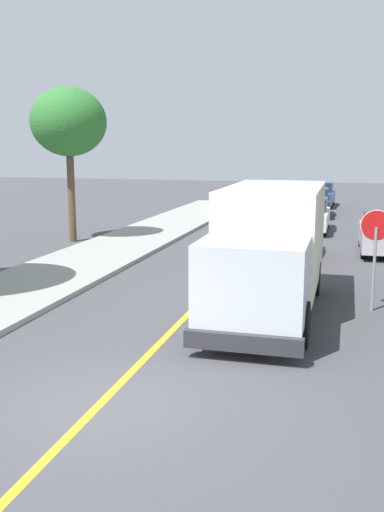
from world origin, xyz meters
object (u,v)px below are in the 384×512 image
(parked_car_mid, at_px, (310,215))
(street_tree_down_block, at_px, (69,123))
(box_truck, at_px, (270,244))
(parked_car_far, at_px, (314,203))
(parked_van_across, at_px, (384,234))
(stop_sign, at_px, (376,241))
(parked_car_near, at_px, (290,237))
(parked_car_furthest, at_px, (320,195))

(parked_car_mid, relative_size, street_tree_down_block, 0.66)
(box_truck, distance_m, parked_car_far, 21.26)
(parked_van_across, relative_size, stop_sign, 1.67)
(parked_car_near, bearing_deg, parked_car_mid, 87.94)
(parked_car_furthest, height_order, stop_sign, stop_sign)
(box_truck, relative_size, street_tree_down_block, 1.07)
(parked_car_mid, distance_m, street_tree_down_block, 12.44)
(parked_car_furthest, relative_size, parked_van_across, 1.00)
(parked_car_far, height_order, street_tree_down_block, street_tree_down_block)
(box_truck, relative_size, parked_car_furthest, 1.62)
(street_tree_down_block, bearing_deg, parked_car_mid, 30.74)
(parked_car_mid, bearing_deg, parked_car_furthest, 90.76)
(parked_car_far, bearing_deg, parked_car_furthest, 89.55)
(box_truck, bearing_deg, stop_sign, 15.90)
(box_truck, relative_size, parked_car_near, 1.62)
(parked_van_across, height_order, stop_sign, stop_sign)
(parked_car_near, height_order, street_tree_down_block, street_tree_down_block)
(parked_car_near, height_order, parked_car_mid, same)
(box_truck, xyz_separation_m, parked_car_far, (-0.22, 21.24, -0.97))
(box_truck, relative_size, parked_van_across, 1.62)
(parked_car_near, xyz_separation_m, stop_sign, (2.88, -6.81, 1.06))
(parked_car_far, height_order, stop_sign, stop_sign)
(parked_car_furthest, bearing_deg, box_truck, -89.62)
(street_tree_down_block, bearing_deg, parked_car_furthest, 61.66)
(parked_van_across, bearing_deg, parked_car_near, -152.45)
(stop_sign, bearing_deg, parked_van_across, 85.67)
(parked_car_far, relative_size, parked_car_furthest, 1.01)
(parked_car_mid, distance_m, parked_car_furthest, 12.29)
(parked_van_across, distance_m, street_tree_down_block, 14.00)
(box_truck, xyz_separation_m, street_tree_down_block, (-10.02, 8.75, 3.43))
(parked_car_far, distance_m, stop_sign, 20.72)
(parked_car_far, bearing_deg, street_tree_down_block, -128.11)
(box_truck, bearing_deg, parked_car_near, 92.06)
(box_truck, height_order, parked_van_across, box_truck)
(parked_car_near, xyz_separation_m, parked_car_far, (0.05, 13.68, 0.00))
(street_tree_down_block, bearing_deg, parked_van_across, 2.78)
(stop_sign, xyz_separation_m, street_tree_down_block, (-12.62, 8.01, 3.34))
(parked_van_across, bearing_deg, stop_sign, -94.33)
(parked_car_furthest, bearing_deg, street_tree_down_block, -118.34)
(parked_car_near, distance_m, parked_car_furthest, 19.44)
(parked_car_mid, bearing_deg, street_tree_down_block, -149.26)
(parked_car_furthest, xyz_separation_m, stop_sign, (2.78, -26.25, 1.06))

